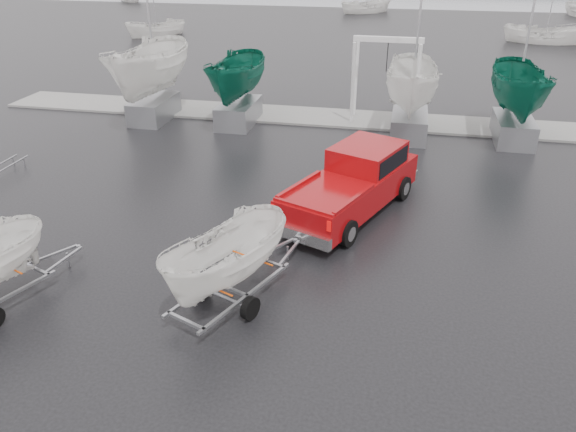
{
  "coord_description": "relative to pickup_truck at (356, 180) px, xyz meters",
  "views": [
    {
      "loc": [
        6.12,
        -14.65,
        8.53
      ],
      "look_at": [
        3.15,
        -0.53,
        1.2
      ],
      "focal_mm": 35.0,
      "sensor_mm": 36.0,
      "label": 1
    }
  ],
  "objects": [
    {
      "name": "moored_boat_2",
      "position": [
        12.63,
        35.6,
        -1.09
      ],
      "size": [
        2.95,
        2.89,
        11.48
      ],
      "rotation": [
        0.0,
        0.0,
        1.46
      ],
      "color": "white",
      "rests_on": "ground"
    },
    {
      "name": "moored_boat_4",
      "position": [
        -36.95,
        58.38,
        -1.09
      ],
      "size": [
        3.53,
        3.53,
        11.29
      ],
      "rotation": [
        0.0,
        0.0,
        3.84
      ],
      "color": "white",
      "rests_on": "ground"
    },
    {
      "name": "keelboat_2",
      "position": [
        1.66,
        8.22,
        2.65
      ],
      "size": [
        2.36,
        3.2,
        10.53
      ],
      "color": "gray",
      "rests_on": "ground"
    },
    {
      "name": "dock",
      "position": [
        -4.78,
        10.22,
        -1.04
      ],
      "size": [
        30.0,
        3.0,
        0.12
      ],
      "primitive_type": "cube",
      "color": "gray",
      "rests_on": "ground"
    },
    {
      "name": "moored_boat_0",
      "position": [
        -21.33,
        32.11,
        -1.08
      ],
      "size": [
        3.13,
        3.14,
        10.91
      ],
      "rotation": [
        0.0,
        0.0,
        5.56
      ],
      "color": "white",
      "rests_on": "ground"
    },
    {
      "name": "moored_boat_1",
      "position": [
        -4.0,
        52.55,
        -1.09
      ],
      "size": [
        3.64,
        3.63,
        11.4
      ],
      "rotation": [
        0.0,
        0.0,
        2.22
      ],
      "color": "white",
      "rests_on": "ground"
    },
    {
      "name": "keelboat_3",
      "position": [
        6.28,
        8.52,
        2.58
      ],
      "size": [
        2.32,
        3.2,
        10.49
      ],
      "color": "gray",
      "rests_on": "ground"
    },
    {
      "name": "boat_hoist",
      "position": [
        0.36,
        10.22,
        1.58
      ],
      "size": [
        3.3,
        2.18,
        4.12
      ],
      "color": "silver",
      "rests_on": "ground"
    },
    {
      "name": "ground_plane",
      "position": [
        -4.78,
        -2.78,
        -1.09
      ],
      "size": [
        120.0,
        120.0,
        0.0
      ],
      "primitive_type": "plane",
      "color": "black",
      "rests_on": "ground"
    },
    {
      "name": "trailer_hitched",
      "position": [
        -2.54,
        -6.16,
        1.52
      ],
      "size": [
        2.46,
        3.78,
        4.8
      ],
      "rotation": [
        0.0,
        0.0,
        -0.39
      ],
      "color": "gray",
      "rests_on": "ground"
    },
    {
      "name": "keelboat_0",
      "position": [
        -10.95,
        8.22,
        3.25
      ],
      "size": [
        2.73,
        3.2,
        10.91
      ],
      "color": "gray",
      "rests_on": "ground"
    },
    {
      "name": "keelboat_1",
      "position": [
        -6.58,
        8.42,
        2.42
      ],
      "size": [
        2.23,
        3.2,
        7.02
      ],
      "color": "gray",
      "rests_on": "ground"
    },
    {
      "name": "pickup_truck",
      "position": [
        0.0,
        0.0,
        0.0
      ],
      "size": [
        4.36,
        6.63,
        2.09
      ],
      "rotation": [
        0.0,
        0.0,
        -0.39
      ],
      "color": "maroon",
      "rests_on": "ground"
    }
  ]
}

